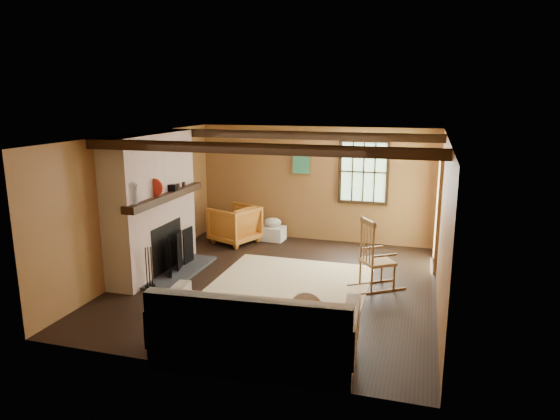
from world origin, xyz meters
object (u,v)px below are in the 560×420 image
(laundry_basket, at_px, (273,233))
(armchair, at_px, (235,224))
(fireplace, at_px, (153,210))
(rocking_chair, at_px, (375,259))
(sofa, at_px, (256,335))

(laundry_basket, bearing_deg, armchair, -150.77)
(fireplace, bearing_deg, armchair, 71.48)
(rocking_chair, distance_m, laundry_basket, 3.22)
(rocking_chair, height_order, armchair, rocking_chair)
(laundry_basket, relative_size, armchair, 0.58)
(laundry_basket, distance_m, armchair, 0.85)
(sofa, distance_m, armchair, 4.87)
(rocking_chair, bearing_deg, sofa, 123.85)
(fireplace, height_order, laundry_basket, fireplace)
(rocking_chair, relative_size, sofa, 0.49)
(fireplace, distance_m, armchair, 2.25)
(armchair, bearing_deg, fireplace, 3.97)
(sofa, distance_m, laundry_basket, 5.01)
(sofa, bearing_deg, armchair, 110.05)
(sofa, bearing_deg, rocking_chair, 63.94)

